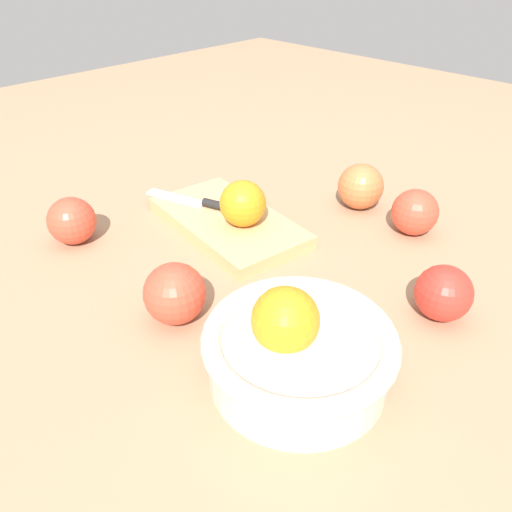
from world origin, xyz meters
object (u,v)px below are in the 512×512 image
Objects in this scene: apple_front_center at (361,186)px; apple_front_left at (443,293)px; bowl at (297,349)px; apple_back_right at (72,221)px; knife at (198,202)px; apple_back_center at (173,292)px; cutting_board at (228,222)px; apple_front_left_2 at (415,212)px; orange_on_board at (243,204)px.

apple_front_left is at bearing 144.57° from apple_front_center.
bowl is 0.42m from apple_back_right.
knife is 2.22× the size of apple_front_left.
apple_back_center is 0.32m from apple_front_left.
apple_front_left is (-0.34, -0.04, 0.02)m from cutting_board.
apple_front_center is (0.24, -0.17, 0.00)m from apple_front_left.
knife is (0.06, 0.01, 0.02)m from cutting_board.
apple_front_center is 0.11m from apple_front_left_2.
apple_front_left_2 is at bearing -144.22° from knife.
apple_back_right is at bearing 25.41° from apple_front_left.
apple_back_center is at bearing 45.02° from apple_front_left.
apple_back_center is at bearing 133.44° from knife.
knife reaches higher than cutting_board.
orange_on_board is 0.98× the size of apple_back_right.
bowl reaches higher than apple_back_right.
orange_on_board reaches higher than apple_back_right.
orange_on_board is at bearing -67.93° from apple_back_center.
knife is at bearing 51.57° from apple_front_center.
apple_front_left_2 is (-0.10, -0.38, -0.00)m from apple_back_center.
apple_front_left is 0.20m from apple_front_left_2.
cutting_board is at bearing 63.18° from apple_front_center.
bowl is at bearing -169.75° from apple_back_center.
apple_front_left is at bearing 129.38° from apple_front_left_2.
apple_back_center and apple_front_center have the same top height.
bowl is 0.17m from apple_back_center.
orange_on_board reaches higher than apple_front_center.
apple_front_left is at bearing -134.98° from apple_back_center.
bowl is 0.38m from knife.
apple_back_center is at bearing 112.07° from orange_on_board.
orange_on_board is at bearing 47.17° from apple_front_left_2.
apple_front_center reaches higher than knife.
knife is 2.03× the size of apple_back_center.
apple_front_center is at bearing -121.36° from apple_back_right.
bowl reaches higher than orange_on_board.
apple_front_left is at bearing -173.69° from cutting_board.
bowl is 2.67× the size of apple_back_center.
bowl is 0.32m from cutting_board.
bowl is at bearing 100.86° from apple_front_left_2.
apple_back_center is 1.09× the size of apple_front_left.
apple_back_center is 0.40m from apple_front_center.
apple_back_right is (0.14, 0.19, 0.02)m from cutting_board.
apple_front_left is 0.53m from apple_back_right.
cutting_board is at bearing -59.76° from apple_back_center.
bowl is at bearing 146.83° from orange_on_board.
apple_back_center reaches higher than apple_front_left_2.
apple_front_left_2 is 0.52m from apple_back_right.
bowl is 2.92× the size of apple_front_left.
cutting_board is at bearing 6.31° from apple_front_left.
apple_back_right is at bearing 58.64° from apple_front_center.
apple_front_left_2 is (0.13, -0.16, 0.00)m from apple_front_left.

